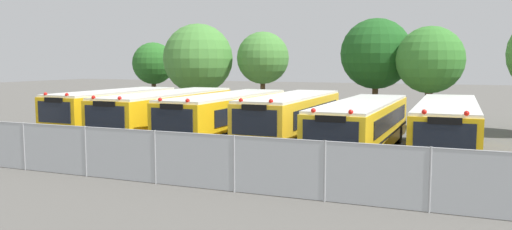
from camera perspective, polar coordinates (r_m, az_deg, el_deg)
The scene contains 13 objects.
ground_plane at distance 25.18m, azimuth 0.15°, elevation -3.63°, with size 160.00×160.00×0.00m, color #595651.
school_bus_0 at distance 29.54m, azimuth -15.78°, elevation 0.40°, with size 2.57×9.31×2.76m.
school_bus_1 at distance 27.55m, azimuth -9.92°, elevation 0.15°, with size 2.79×11.09×2.75m.
school_bus_2 at distance 25.59m, azimuth -3.31°, elevation -0.24°, with size 2.81×10.44×2.73m.
school_bus_3 at distance 24.31m, azimuth 4.07°, elevation -0.52°, with size 2.55×9.54×2.78m.
school_bus_4 at distance 23.51m, azimuth 11.99°, elevation -1.12°, with size 2.87×11.41×2.56m.
school_bus_5 at distance 23.43m, azimuth 20.90°, elevation -1.33°, with size 2.51×11.32×2.63m.
tree_0 at distance 41.54m, azimuth -11.50°, elevation 5.76°, with size 3.38×3.38×5.83m.
tree_1 at distance 37.24m, azimuth -6.70°, elevation 6.29°, with size 5.10×5.10×7.03m.
tree_2 at distance 35.85m, azimuth 0.88°, elevation 6.54°, with size 3.72×3.72×6.39m.
tree_3 at distance 35.13m, azimuth 13.63°, elevation 6.73°, with size 4.78×4.78×7.19m.
tree_4 at distance 33.12m, azimuth 19.30°, elevation 6.06°, with size 4.17×4.17×6.46m.
chainlink_fence at distance 17.78m, azimuth -11.39°, elevation -4.61°, with size 24.16×0.07×1.88m.
Camera 1 is at (9.23, -23.04, 4.22)m, focal length 35.19 mm.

